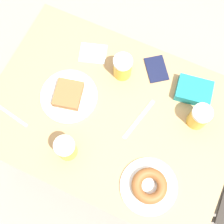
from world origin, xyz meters
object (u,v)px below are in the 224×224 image
object	(u,v)px
beer_mug_right	(66,148)
beer_mug_center	(199,117)
passport_near_edge	(156,69)
napkin_folded	(93,53)
fork	(12,116)
knife	(139,119)
plate_with_cake	(69,95)
beer_mug_left	(123,67)
blue_pouch	(194,91)
plate_with_donut	(149,186)

from	to	relation	value
beer_mug_right	beer_mug_center	bearing A→B (deg)	128.39
passport_near_edge	napkin_folded	bearing A→B (deg)	-80.77
fork	knife	size ratio (longest dim) A/B	0.77
plate_with_cake	beer_mug_left	world-z (taller)	beer_mug_left
knife	blue_pouch	distance (m)	0.27
beer_mug_left	fork	size ratio (longest dim) A/B	0.73
plate_with_donut	passport_near_edge	distance (m)	0.52
napkin_folded	knife	size ratio (longest dim) A/B	0.68
fork	napkin_folded	bearing A→B (deg)	156.16
plate_with_donut	passport_near_edge	bearing A→B (deg)	-161.25
beer_mug_right	fork	bearing A→B (deg)	-97.31
fork	blue_pouch	world-z (taller)	blue_pouch
blue_pouch	plate_with_cake	bearing A→B (deg)	-63.47
beer_mug_left	beer_mug_center	size ratio (longest dim) A/B	1.00
beer_mug_left	knife	xyz separation A→B (m)	(0.17, 0.16, -0.06)
beer_mug_center	knife	world-z (taller)	beer_mug_center
plate_with_donut	beer_mug_center	world-z (taller)	beer_mug_center
napkin_folded	blue_pouch	xyz separation A→B (m)	(-0.01, 0.49, 0.02)
plate_with_cake	napkin_folded	bearing A→B (deg)	179.25
plate_with_cake	beer_mug_right	xyz separation A→B (m)	(0.22, 0.11, 0.04)
beer_mug_left	fork	distance (m)	0.52
knife	plate_with_cake	bearing A→B (deg)	-84.28
beer_mug_right	passport_near_edge	size ratio (longest dim) A/B	0.78
plate_with_donut	plate_with_cake	bearing A→B (deg)	-114.28
beer_mug_right	napkin_folded	xyz separation A→B (m)	(-0.46, -0.11, -0.06)
beer_mug_left	blue_pouch	distance (m)	0.33
plate_with_donut	fork	distance (m)	0.65
knife	blue_pouch	bearing A→B (deg)	141.70
beer_mug_left	knife	size ratio (longest dim) A/B	0.56
beer_mug_right	plate_with_cake	bearing A→B (deg)	-153.77
beer_mug_right	blue_pouch	world-z (taller)	beer_mug_right
beer_mug_center	knife	bearing A→B (deg)	-66.97
beer_mug_center	passport_near_edge	world-z (taller)	beer_mug_center
beer_mug_center	napkin_folded	xyz separation A→B (m)	(-0.11, -0.54, -0.06)
beer_mug_left	napkin_folded	distance (m)	0.18
beer_mug_left	beer_mug_right	world-z (taller)	same
plate_with_donut	beer_mug_right	xyz separation A→B (m)	(0.01, -0.36, 0.04)
beer_mug_center	blue_pouch	world-z (taller)	beer_mug_center
napkin_folded	passport_near_edge	world-z (taller)	passport_near_edge
blue_pouch	beer_mug_right	bearing A→B (deg)	-39.41
plate_with_cake	beer_mug_right	size ratio (longest dim) A/B	2.10
plate_with_cake	knife	world-z (taller)	plate_with_cake
plate_with_cake	beer_mug_right	distance (m)	0.25
plate_with_donut	beer_mug_right	size ratio (longest dim) A/B	1.94
plate_with_donut	beer_mug_right	world-z (taller)	beer_mug_right
napkin_folded	plate_with_cake	bearing A→B (deg)	-0.75
plate_with_cake	fork	size ratio (longest dim) A/B	1.54
napkin_folded	fork	size ratio (longest dim) A/B	0.89
beer_mug_right	napkin_folded	distance (m)	0.47
passport_near_edge	blue_pouch	bearing A→B (deg)	78.00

